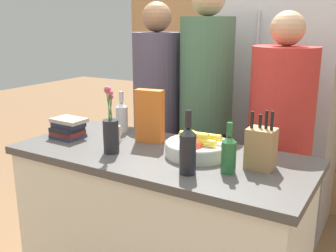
% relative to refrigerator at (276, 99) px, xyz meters
% --- Properties ---
extents(kitchen_island, '(1.52, 0.66, 0.93)m').
position_rel_refrigerator_xyz_m(kitchen_island, '(-0.20, -1.37, -0.53)').
color(kitchen_island, silver).
rests_on(kitchen_island, ground_plane).
extents(back_wall_wood, '(2.72, 0.12, 2.60)m').
position_rel_refrigerator_xyz_m(back_wall_wood, '(-0.20, 0.36, 0.31)').
color(back_wall_wood, '#AD7A4C').
rests_on(back_wall_wood, ground_plane).
extents(refrigerator, '(0.88, 0.62, 1.99)m').
position_rel_refrigerator_xyz_m(refrigerator, '(0.00, 0.00, 0.00)').
color(refrigerator, '#B7B7BC').
rests_on(refrigerator, ground_plane).
extents(fruit_bowl, '(0.32, 0.32, 0.12)m').
position_rel_refrigerator_xyz_m(fruit_bowl, '(-0.02, -1.31, -0.02)').
color(fruit_bowl, silver).
rests_on(fruit_bowl, kitchen_island).
extents(knife_block, '(0.12, 0.10, 0.27)m').
position_rel_refrigerator_xyz_m(knife_block, '(0.31, -1.32, 0.03)').
color(knife_block, '#A87A4C').
rests_on(knife_block, kitchen_island).
extents(flower_vase, '(0.08, 0.08, 0.34)m').
position_rel_refrigerator_xyz_m(flower_vase, '(-0.40, -1.49, 0.04)').
color(flower_vase, '#232328').
rests_on(flower_vase, kitchen_island).
extents(cereal_box, '(0.16, 0.08, 0.29)m').
position_rel_refrigerator_xyz_m(cereal_box, '(-0.34, -1.24, 0.08)').
color(cereal_box, orange).
rests_on(cereal_box, kitchen_island).
extents(coffee_mug, '(0.08, 0.11, 0.09)m').
position_rel_refrigerator_xyz_m(coffee_mug, '(-0.51, -1.34, -0.02)').
color(coffee_mug, silver).
rests_on(coffee_mug, kitchen_island).
extents(book_stack, '(0.19, 0.15, 0.11)m').
position_rel_refrigerator_xyz_m(book_stack, '(-0.78, -1.41, -0.01)').
color(book_stack, '#2D334C').
rests_on(book_stack, kitchen_island).
extents(bottle_oil, '(0.07, 0.07, 0.23)m').
position_rel_refrigerator_xyz_m(bottle_oil, '(0.20, -1.44, 0.02)').
color(bottle_oil, '#286633').
rests_on(bottle_oil, kitchen_island).
extents(bottle_vinegar, '(0.07, 0.07, 0.28)m').
position_rel_refrigerator_xyz_m(bottle_vinegar, '(0.06, -1.54, 0.04)').
color(bottle_vinegar, black).
rests_on(bottle_vinegar, kitchen_island).
extents(bottle_wine, '(0.07, 0.07, 0.25)m').
position_rel_refrigerator_xyz_m(bottle_wine, '(-0.59, -1.15, 0.03)').
color(bottle_wine, '#B2BCC1').
rests_on(bottle_wine, kitchen_island).
extents(person_at_sink, '(0.33, 0.33, 1.69)m').
position_rel_refrigerator_xyz_m(person_at_sink, '(-0.63, -0.70, -0.04)').
color(person_at_sink, '#383842').
rests_on(person_at_sink, ground_plane).
extents(person_in_blue, '(0.35, 0.35, 1.81)m').
position_rel_refrigerator_xyz_m(person_in_blue, '(-0.28, -0.65, 0.03)').
color(person_in_blue, '#383842').
rests_on(person_in_blue, ground_plane).
extents(person_in_red_tee, '(0.37, 0.37, 1.62)m').
position_rel_refrigerator_xyz_m(person_in_red_tee, '(0.24, -0.75, -0.09)').
color(person_in_red_tee, '#383842').
rests_on(person_in_red_tee, ground_plane).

